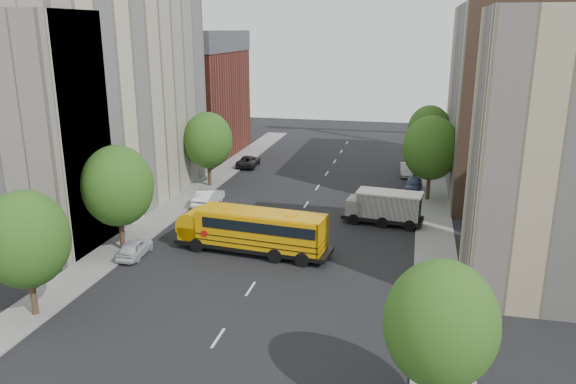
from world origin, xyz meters
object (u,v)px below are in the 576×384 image
(street_tree_0, at_px, (26,239))
(parked_car_4, at_px, (413,184))
(street_tree_3, at_px, (441,324))
(parked_car_5, at_px, (407,170))
(parked_car_0, at_px, (135,248))
(school_bus, at_px, (251,229))
(street_tree_4, at_px, (431,148))
(parked_car_2, at_px, (248,161))
(street_tree_5, at_px, (429,130))
(parked_car_1, at_px, (208,197))
(street_tree_2, at_px, (208,140))
(street_tree_1, at_px, (118,186))
(safari_truck, at_px, (384,207))

(street_tree_0, xyz_separation_m, parked_car_4, (20.60, 31.02, -3.95))
(street_tree_3, relative_size, parked_car_5, 1.77)
(parked_car_0, bearing_deg, school_bus, -165.11)
(street_tree_3, xyz_separation_m, street_tree_4, (0.00, 32.00, 0.62))
(street_tree_0, distance_m, parked_car_2, 37.40)
(parked_car_0, relative_size, parked_car_5, 0.94)
(parked_car_4, bearing_deg, parked_car_0, -127.56)
(street_tree_5, height_order, parked_car_4, street_tree_5)
(street_tree_3, height_order, parked_car_0, street_tree_3)
(street_tree_0, relative_size, parked_car_1, 1.60)
(street_tree_4, bearing_deg, parked_car_1, -162.76)
(street_tree_3, bearing_deg, street_tree_5, 90.00)
(street_tree_4, bearing_deg, parked_car_0, -137.58)
(street_tree_2, distance_m, parked_car_2, 10.16)
(street_tree_2, bearing_deg, parked_car_0, -85.75)
(parked_car_0, distance_m, parked_car_4, 29.09)
(parked_car_0, relative_size, parked_car_4, 0.94)
(street_tree_1, bearing_deg, school_bus, 10.89)
(street_tree_0, relative_size, street_tree_4, 0.91)
(safari_truck, height_order, parked_car_0, safari_truck)
(street_tree_0, distance_m, parked_car_4, 37.45)
(street_tree_5, relative_size, parked_car_0, 1.97)
(street_tree_2, distance_m, safari_truck, 20.18)
(safari_truck, xyz_separation_m, parked_car_0, (-16.92, -11.06, -0.85))
(parked_car_0, height_order, parked_car_1, parked_car_1)
(street_tree_4, xyz_separation_m, street_tree_5, (-0.00, 12.00, -0.37))
(school_bus, bearing_deg, street_tree_1, -162.95)
(street_tree_1, relative_size, street_tree_2, 1.03)
(street_tree_0, xyz_separation_m, safari_truck, (18.32, 20.24, -3.15))
(street_tree_3, bearing_deg, safari_truck, 98.63)
(street_tree_1, xyz_separation_m, street_tree_3, (22.00, -14.00, -0.50))
(street_tree_1, bearing_deg, street_tree_4, 39.29)
(street_tree_1, bearing_deg, street_tree_2, 90.00)
(street_tree_1, distance_m, street_tree_2, 18.00)
(street_tree_1, xyz_separation_m, parked_car_4, (20.60, 21.02, -4.26))
(parked_car_4, bearing_deg, school_bus, -116.61)
(school_bus, bearing_deg, street_tree_4, 58.16)
(parked_car_2, bearing_deg, street_tree_4, 151.92)
(street_tree_0, relative_size, street_tree_5, 0.99)
(school_bus, height_order, parked_car_2, school_bus)
(parked_car_0, bearing_deg, parked_car_5, -126.74)
(parked_car_2, height_order, parked_car_5, parked_car_5)
(street_tree_2, xyz_separation_m, street_tree_5, (22.00, 12.00, -0.12))
(school_bus, distance_m, parked_car_0, 8.44)
(street_tree_3, height_order, parked_car_2, street_tree_3)
(street_tree_3, relative_size, school_bus, 0.60)
(street_tree_5, distance_m, parked_car_1, 27.14)
(parked_car_2, bearing_deg, street_tree_3, 112.47)
(street_tree_2, bearing_deg, street_tree_4, 0.00)
(street_tree_0, height_order, street_tree_2, street_tree_2)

